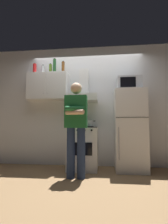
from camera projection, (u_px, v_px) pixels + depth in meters
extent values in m
plane|color=olive|center=(84.00, 173.00, 3.19)|extent=(7.00, 7.00, 0.00)
cube|color=white|center=(87.00, 105.00, 3.89)|extent=(4.80, 0.10, 2.70)
cube|color=silver|center=(48.00, 87.00, 3.80)|extent=(0.90, 0.34, 0.60)
cube|color=silver|center=(36.00, 85.00, 3.65)|extent=(0.43, 0.01, 0.58)
cube|color=silver|center=(56.00, 85.00, 3.60)|extent=(0.43, 0.01, 0.58)
sphere|color=#B2B2B7|center=(43.00, 93.00, 3.60)|extent=(0.02, 0.02, 0.02)
sphere|color=#B2B2B7|center=(47.00, 93.00, 3.59)|extent=(0.02, 0.02, 0.02)
cube|color=white|center=(83.00, 148.00, 3.48)|extent=(0.60, 0.60, 0.85)
cube|color=black|center=(83.00, 127.00, 3.51)|extent=(0.59, 0.59, 0.01)
cube|color=black|center=(81.00, 149.00, 3.18)|extent=(0.42, 0.01, 0.24)
cylinder|color=black|center=(76.00, 127.00, 3.41)|extent=(0.16, 0.16, 0.01)
cylinder|color=black|center=(89.00, 127.00, 3.38)|extent=(0.16, 0.16, 0.01)
cylinder|color=black|center=(78.00, 126.00, 3.65)|extent=(0.16, 0.16, 0.01)
cylinder|color=black|center=(90.00, 126.00, 3.62)|extent=(0.16, 0.16, 0.01)
cylinder|color=black|center=(71.00, 130.00, 3.22)|extent=(0.04, 0.02, 0.04)
cylinder|color=black|center=(77.00, 130.00, 3.21)|extent=(0.04, 0.02, 0.04)
cylinder|color=black|center=(85.00, 130.00, 3.19)|extent=(0.04, 0.02, 0.04)
cylinder|color=black|center=(92.00, 130.00, 3.18)|extent=(0.04, 0.02, 0.04)
cube|color=white|center=(83.00, 98.00, 3.64)|extent=(0.60, 0.44, 0.15)
cube|color=white|center=(84.00, 83.00, 3.81)|extent=(0.20, 0.16, 0.60)
cube|color=white|center=(130.00, 130.00, 3.41)|extent=(0.60, 0.60, 1.60)
cube|color=#4C4C4C|center=(132.00, 117.00, 3.12)|extent=(0.59, 0.01, 0.01)
cylinder|color=silver|center=(119.00, 143.00, 3.10)|extent=(0.02, 0.02, 0.60)
cube|color=#B7BABF|center=(129.00, 84.00, 3.50)|extent=(0.48, 0.36, 0.28)
cube|color=black|center=(128.00, 82.00, 3.32)|extent=(0.30, 0.01, 0.20)
cylinder|color=navy|center=(71.00, 153.00, 2.90)|extent=(0.14, 0.14, 0.85)
cylinder|color=navy|center=(81.00, 153.00, 2.88)|extent=(0.14, 0.14, 0.85)
cube|color=#1E6633|center=(76.00, 112.00, 2.95)|extent=(0.38, 0.20, 0.56)
cylinder|color=#1E6633|center=(75.00, 109.00, 2.81)|extent=(0.33, 0.17, 0.08)
cylinder|color=#DBAD89|center=(75.00, 112.00, 2.81)|extent=(0.33, 0.17, 0.08)
sphere|color=#DBAD89|center=(76.00, 88.00, 2.98)|extent=(0.20, 0.20, 0.20)
cylinder|color=#B7BABF|center=(89.00, 123.00, 3.39)|extent=(0.17, 0.17, 0.12)
cylinder|color=black|center=(83.00, 121.00, 3.40)|extent=(0.05, 0.01, 0.01)
cylinder|color=black|center=(94.00, 121.00, 3.38)|extent=(0.05, 0.01, 0.01)
cylinder|color=red|center=(35.00, 69.00, 3.87)|extent=(0.08, 0.08, 0.24)
cylinder|color=black|center=(35.00, 64.00, 3.88)|extent=(0.04, 0.04, 0.02)
cylinder|color=#B2B5BA|center=(43.00, 70.00, 3.87)|extent=(0.08, 0.08, 0.20)
cylinder|color=black|center=(43.00, 65.00, 3.88)|extent=(0.05, 0.05, 0.02)
cylinder|color=#19471E|center=(55.00, 67.00, 3.83)|extent=(0.07, 0.07, 0.34)
cylinder|color=black|center=(55.00, 59.00, 3.85)|extent=(0.04, 0.04, 0.02)
cylinder|color=brown|center=(63.00, 68.00, 3.78)|extent=(0.07, 0.07, 0.26)
cylinder|color=black|center=(63.00, 62.00, 3.79)|extent=(0.04, 0.04, 0.02)
cylinder|color=#4C6B19|center=(50.00, 69.00, 3.85)|extent=(0.07, 0.07, 0.23)
cylinder|color=black|center=(51.00, 64.00, 3.86)|extent=(0.04, 0.04, 0.02)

